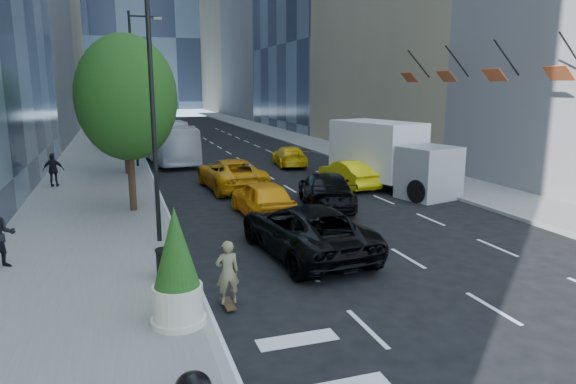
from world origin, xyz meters
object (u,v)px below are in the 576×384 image
object	(u,v)px
skateboarder	(228,277)
black_sedan_lincoln	(305,229)
city_bus	(167,141)
trash_can	(166,264)
planter_shrub	(176,269)
box_truck	(389,156)
black_sedan_mercedes	(326,190)

from	to	relation	value
skateboarder	black_sedan_lincoln	xyz separation A→B (m)	(3.29, 3.32, 0.03)
skateboarder	city_bus	world-z (taller)	city_bus
trash_can	black_sedan_lincoln	bearing A→B (deg)	13.78
black_sedan_lincoln	city_bus	bearing A→B (deg)	-89.72
city_bus	trash_can	distance (m)	24.49
city_bus	planter_shrub	world-z (taller)	city_bus
planter_shrub	trash_can	bearing A→B (deg)	90.00
city_bus	skateboarder	bearing A→B (deg)	-97.65
city_bus	trash_can	world-z (taller)	city_bus
box_truck	trash_can	distance (m)	16.17
city_bus	planter_shrub	size ratio (longest dim) A/B	3.92
black_sedan_lincoln	trash_can	xyz separation A→B (m)	(-4.60, -1.13, -0.29)
box_truck	trash_can	size ratio (longest dim) A/B	9.81
city_bus	trash_can	size ratio (longest dim) A/B	13.34
box_truck	skateboarder	bearing A→B (deg)	-147.42
planter_shrub	city_bus	bearing A→B (deg)	85.12
skateboarder	black_sedan_mercedes	world-z (taller)	skateboarder
box_truck	planter_shrub	bearing A→B (deg)	-148.77
city_bus	planter_shrub	bearing A→B (deg)	-100.33
skateboarder	city_bus	bearing A→B (deg)	-93.25
city_bus	box_truck	xyz separation A→B (m)	(10.32, -14.36, 0.32)
black_sedan_lincoln	city_bus	world-z (taller)	city_bus
black_sedan_lincoln	trash_can	world-z (taller)	black_sedan_lincoln
city_bus	planter_shrub	distance (m)	27.43
skateboarder	trash_can	bearing A→B (deg)	-60.11
city_bus	trash_can	bearing A→B (deg)	-100.92
black_sedan_lincoln	box_truck	distance (m)	12.02
box_truck	trash_can	world-z (taller)	box_truck
black_sedan_mercedes	trash_can	size ratio (longest dim) A/B	6.95
black_sedan_lincoln	box_truck	bearing A→B (deg)	-137.56
city_bus	box_truck	bearing A→B (deg)	-59.74
box_truck	trash_can	bearing A→B (deg)	-156.17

